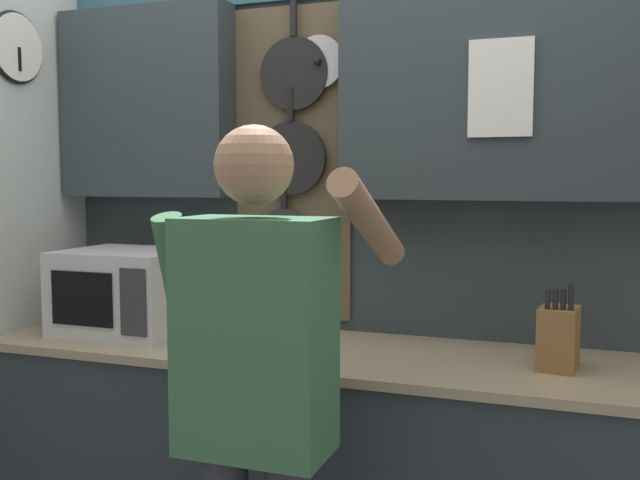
{
  "coord_description": "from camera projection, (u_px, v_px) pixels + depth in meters",
  "views": [
    {
      "loc": [
        0.82,
        -2.25,
        1.51
      ],
      "look_at": [
        -0.06,
        0.2,
        1.28
      ],
      "focal_mm": 40.0,
      "sensor_mm": 36.0,
      "label": 1
    }
  ],
  "objects": [
    {
      "name": "microwave",
      "position": [
        128.0,
        291.0,
        2.68
      ],
      "size": [
        0.46,
        0.4,
        0.31
      ],
      "color": "silver",
      "rests_on": "base_cabinet_counter"
    },
    {
      "name": "knife_block",
      "position": [
        559.0,
        337.0,
        2.16
      ],
      "size": [
        0.13,
        0.16,
        0.27
      ],
      "color": "brown",
      "rests_on": "base_cabinet_counter"
    },
    {
      "name": "utensil_crock",
      "position": [
        231.0,
        316.0,
        2.54
      ],
      "size": [
        0.12,
        0.12,
        0.35
      ],
      "color": "white",
      "rests_on": "base_cabinet_counter"
    },
    {
      "name": "back_wall_unit",
      "position": [
        347.0,
        180.0,
        2.64
      ],
      "size": [
        2.93,
        0.22,
        2.43
      ],
      "color": "#2D383D",
      "rests_on": "ground_plane"
    },
    {
      "name": "person",
      "position": [
        258.0,
        386.0,
        1.83
      ],
      "size": [
        0.54,
        0.62,
        1.64
      ],
      "color": "#383842",
      "rests_on": "ground_plane"
    },
    {
      "name": "base_cabinet_counter",
      "position": [
        317.0,
        480.0,
        2.47
      ],
      "size": [
        2.36,
        0.63,
        0.93
      ],
      "color": "#2D383D",
      "rests_on": "ground_plane"
    }
  ]
}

